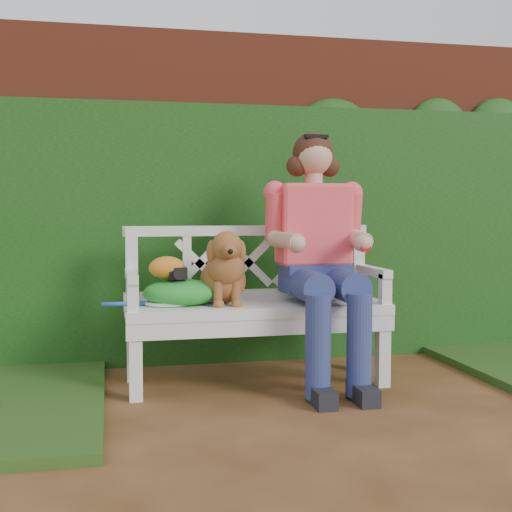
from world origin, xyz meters
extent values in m
plane|color=#4A2B13|center=(0.00, 0.00, 0.00)|extent=(60.00, 60.00, 0.00)
cube|color=brown|center=(0.00, 1.90, 1.10)|extent=(10.00, 0.30, 2.20)
cube|color=#245C19|center=(0.00, 1.68, 0.85)|extent=(10.00, 0.18, 1.70)
cube|color=black|center=(-0.69, 0.98, 0.66)|extent=(0.11, 0.08, 0.07)
ellipsoid|color=#C8711E|center=(-0.75, 1.01, 0.69)|extent=(0.21, 0.16, 0.13)
camera|label=1|loc=(-1.07, -2.83, 1.02)|focal=48.00mm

